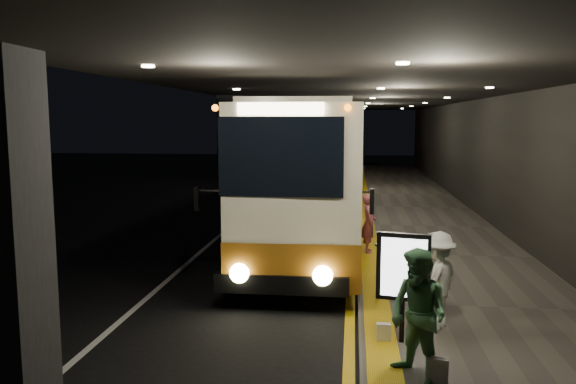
# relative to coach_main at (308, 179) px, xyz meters

# --- Properties ---
(ground) EXTENTS (90.00, 90.00, 0.00)m
(ground) POSITION_rel_coach_main_xyz_m (-1.06, -2.62, -1.90)
(ground) COLOR black
(lane_line_white) EXTENTS (0.12, 50.00, 0.01)m
(lane_line_white) POSITION_rel_coach_main_xyz_m (-2.86, 2.38, -1.89)
(lane_line_white) COLOR silver
(lane_line_white) RESTS_ON ground
(kerb_stripe_yellow) EXTENTS (0.18, 50.00, 0.01)m
(kerb_stripe_yellow) POSITION_rel_coach_main_xyz_m (1.29, 2.38, -1.89)
(kerb_stripe_yellow) COLOR gold
(kerb_stripe_yellow) RESTS_ON ground
(sidewalk) EXTENTS (4.50, 50.00, 0.15)m
(sidewalk) POSITION_rel_coach_main_xyz_m (3.69, 2.38, -1.82)
(sidewalk) COLOR #514C44
(sidewalk) RESTS_ON ground
(tactile_strip) EXTENTS (0.50, 50.00, 0.01)m
(tactile_strip) POSITION_rel_coach_main_xyz_m (1.79, 2.38, -1.74)
(tactile_strip) COLOR gold
(tactile_strip) RESTS_ON sidewalk
(terminal_wall) EXTENTS (0.10, 50.00, 6.00)m
(terminal_wall) POSITION_rel_coach_main_xyz_m (5.94, 2.38, 1.10)
(terminal_wall) COLOR black
(terminal_wall) RESTS_ON ground
(support_columns) EXTENTS (0.80, 24.80, 4.40)m
(support_columns) POSITION_rel_coach_main_xyz_m (-2.56, 1.38, 0.30)
(support_columns) COLOR black
(support_columns) RESTS_ON ground
(canopy) EXTENTS (9.00, 50.00, 0.40)m
(canopy) POSITION_rel_coach_main_xyz_m (1.44, 2.38, 2.70)
(canopy) COLOR black
(canopy) RESTS_ON support_columns
(coach_main) EXTENTS (2.99, 12.77, 3.96)m
(coach_main) POSITION_rel_coach_main_xyz_m (0.00, 0.00, 0.00)
(coach_main) COLOR beige
(coach_main) RESTS_ON ground
(coach_second) EXTENTS (2.45, 10.97, 3.44)m
(coach_second) POSITION_rel_coach_main_xyz_m (-0.12, 13.17, -0.25)
(coach_second) COLOR beige
(coach_second) RESTS_ON ground
(coach_third) EXTENTS (2.71, 12.56, 3.94)m
(coach_third) POSITION_rel_coach_main_xyz_m (-0.27, 27.18, -0.00)
(coach_third) COLOR beige
(coach_third) RESTS_ON ground
(passenger_boarding) EXTENTS (0.41, 0.59, 1.58)m
(passenger_boarding) POSITION_rel_coach_main_xyz_m (1.74, -1.65, -0.96)
(passenger_boarding) COLOR #B55463
(passenger_boarding) RESTS_ON sidewalk
(passenger_waiting_green) EXTENTS (0.98, 1.00, 1.79)m
(passenger_waiting_green) POSITION_rel_coach_main_xyz_m (2.21, -8.94, -0.86)
(passenger_waiting_green) COLOR #457C50
(passenger_waiting_green) RESTS_ON sidewalk
(passenger_waiting_white) EXTENTS (1.00, 1.16, 1.64)m
(passenger_waiting_white) POSITION_rel_coach_main_xyz_m (2.74, -6.97, -0.93)
(passenger_waiting_white) COLOR white
(passenger_waiting_white) RESTS_ON sidewalk
(bag_polka) EXTENTS (0.30, 0.17, 0.34)m
(bag_polka) POSITION_rel_coach_main_xyz_m (2.48, -9.02, -1.58)
(bag_polka) COLOR black
(bag_polka) RESTS_ON sidewalk
(bag_plain) EXTENTS (0.23, 0.14, 0.28)m
(bag_plain) POSITION_rel_coach_main_xyz_m (1.83, -7.67, -1.61)
(bag_plain) COLOR silver
(bag_plain) RESTS_ON sidewalk
(info_sign) EXTENTS (0.83, 0.27, 1.75)m
(info_sign) POSITION_rel_coach_main_xyz_m (2.11, -7.69, -0.57)
(info_sign) COLOR black
(info_sign) RESTS_ON sidewalk
(stanchion_post) EXTENTS (0.05, 0.05, 1.08)m
(stanchion_post) POSITION_rel_coach_main_xyz_m (1.84, -5.56, -1.21)
(stanchion_post) COLOR black
(stanchion_post) RESTS_ON sidewalk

